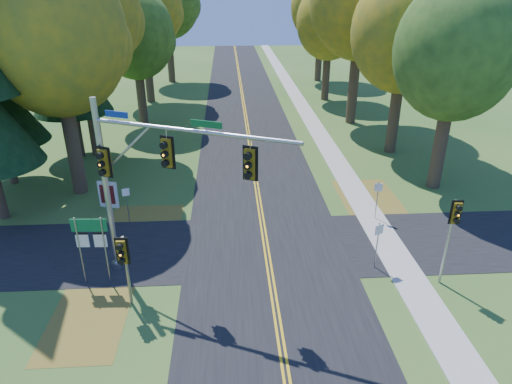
{
  "coord_description": "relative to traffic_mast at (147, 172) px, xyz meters",
  "views": [
    {
      "loc": [
        -1.75,
        -17.67,
        12.21
      ],
      "look_at": [
        -0.52,
        1.66,
        3.2
      ],
      "focal_mm": 32.0,
      "sensor_mm": 36.0,
      "label": 1
    }
  ],
  "objects": [
    {
      "name": "ground",
      "position": [
        5.08,
        0.36,
        -5.16
      ],
      "size": [
        160.0,
        160.0,
        0.0
      ],
      "primitive_type": "plane",
      "color": "#2E561E",
      "rests_on": "ground"
    },
    {
      "name": "road_main",
      "position": [
        5.08,
        0.36,
        -5.15
      ],
      "size": [
        8.0,
        160.0,
        0.02
      ],
      "primitive_type": "cube",
      "color": "black",
      "rests_on": "ground"
    },
    {
      "name": "road_cross",
      "position": [
        5.08,
        2.36,
        -5.16
      ],
      "size": [
        60.0,
        6.0,
        0.02
      ],
      "primitive_type": "cube",
      "color": "black",
      "rests_on": "ground"
    },
    {
      "name": "centerline_left",
      "position": [
        4.98,
        0.36,
        -5.14
      ],
      "size": [
        0.1,
        160.0,
        0.01
      ],
      "primitive_type": "cube",
      "color": "gold",
      "rests_on": "road_main"
    },
    {
      "name": "centerline_right",
      "position": [
        5.18,
        0.36,
        -5.14
      ],
      "size": [
        0.1,
        160.0,
        0.01
      ],
      "primitive_type": "cube",
      "color": "gold",
      "rests_on": "road_main"
    },
    {
      "name": "sidewalk_east",
      "position": [
        11.28,
        0.36,
        -5.13
      ],
      "size": [
        1.6,
        160.0,
        0.06
      ],
      "primitive_type": "cube",
      "color": "#9E998E",
      "rests_on": "ground"
    },
    {
      "name": "leaf_patch_w_near",
      "position": [
        -1.42,
        4.36,
        -5.16
      ],
      "size": [
        4.0,
        6.0,
        0.0
      ],
      "primitive_type": "cube",
      "color": "brown",
      "rests_on": "ground"
    },
    {
      "name": "leaf_patch_e",
      "position": [
        11.88,
        6.36,
        -5.16
      ],
      "size": [
        3.5,
        8.0,
        0.0
      ],
      "primitive_type": "cube",
      "color": "brown",
      "rests_on": "ground"
    },
    {
      "name": "leaf_patch_w_far",
      "position": [
        -2.42,
        -2.64,
        -5.16
      ],
      "size": [
        3.0,
        5.0,
        0.0
      ],
      "primitive_type": "cube",
      "color": "brown",
      "rests_on": "ground"
    },
    {
      "name": "tree_w_a",
      "position": [
        -6.04,
        9.75,
        4.32
      ],
      "size": [
        8.0,
        8.0,
        14.15
      ],
      "color": "#38281C",
      "rests_on": "ground"
    },
    {
      "name": "tree_e_a",
      "position": [
        16.65,
        9.14,
        3.37
      ],
      "size": [
        7.2,
        7.2,
        12.73
      ],
      "color": "#38281C",
      "rests_on": "ground"
    },
    {
      "name": "tree_w_b",
      "position": [
        -6.64,
        16.65,
        5.2
      ],
      "size": [
        8.6,
        8.6,
        15.38
      ],
      "color": "#38281C",
      "rests_on": "ground"
    },
    {
      "name": "tree_e_b",
      "position": [
        16.05,
        15.94,
        3.73
      ],
      "size": [
        7.6,
        7.6,
        13.33
      ],
      "color": "#38281C",
      "rests_on": "ground"
    },
    {
      "name": "tree_w_c",
      "position": [
        -4.45,
        24.83,
        2.78
      ],
      "size": [
        6.8,
        6.8,
        11.91
      ],
      "color": "#38281C",
      "rests_on": "ground"
    },
    {
      "name": "tree_e_c",
      "position": [
        14.96,
        24.05,
        5.5
      ],
      "size": [
        8.8,
        8.8,
        15.79
      ],
      "color": "#38281C",
      "rests_on": "ground"
    },
    {
      "name": "tree_w_d",
      "position": [
        -5.04,
        33.55,
        4.61
      ],
      "size": [
        8.2,
        8.2,
        14.56
      ],
      "color": "#38281C",
      "rests_on": "ground"
    },
    {
      "name": "tree_e_d",
      "position": [
        14.35,
        33.24,
        3.07
      ],
      "size": [
        7.0,
        7.0,
        12.32
      ],
      "color": "#38281C",
      "rests_on": "ground"
    },
    {
      "name": "tree_e_e",
      "position": [
        15.56,
        43.94,
        4.03
      ],
      "size": [
        7.8,
        7.8,
        13.74
      ],
      "color": "#38281C",
      "rests_on": "ground"
    },
    {
      "name": "pine_c",
      "position": [
        -7.92,
        16.36,
        4.53
      ],
      "size": [
        5.6,
        5.6,
        20.56
      ],
      "color": "#38281C",
      "rests_on": "ground"
    },
    {
      "name": "traffic_mast",
      "position": [
        0.0,
        0.0,
        0.0
      ],
      "size": [
        8.17,
        3.78,
        8.03
      ],
      "rotation": [
        0.0,
        0.0,
        -0.41
      ],
      "color": "#9A9CA3",
      "rests_on": "ground"
    },
    {
      "name": "east_signal_pole",
      "position": [
        12.53,
        -1.32,
        -2.0
      ],
      "size": [
        0.48,
        0.56,
        4.17
      ],
      "rotation": [
        0.0,
        0.0,
        -0.07
      ],
      "color": "#979BA0",
      "rests_on": "ground"
    },
    {
      "name": "ped_signal_pole",
      "position": [
        -0.87,
        -2.0,
        -2.7
      ],
      "size": [
        0.52,
        0.6,
        3.31
      ],
      "rotation": [
        0.0,
        0.0,
        -0.07
      ],
      "color": "gray",
      "rests_on": "ground"
    },
    {
      "name": "route_sign_cluster",
      "position": [
        -2.62,
        -0.16,
        -2.87
      ],
      "size": [
        1.52,
        0.15,
        3.26
      ],
      "rotation": [
        0.0,
        0.0,
        -0.05
      ],
      "color": "gray",
      "rests_on": "ground"
    },
    {
      "name": "info_kiosk",
      "position": [
        -3.8,
        7.36,
        -4.36
      ],
      "size": [
        1.16,
        0.46,
        1.61
      ],
      "rotation": [
        0.0,
        0.0,
        -0.27
      ],
      "color": "silver",
      "rests_on": "ground"
    },
    {
      "name": "reg_sign_e_north",
      "position": [
        11.46,
        4.9,
        -3.61
      ],
      "size": [
        0.43,
        0.13,
        2.27
      ],
      "rotation": [
        0.0,
        0.0,
        -0.24
      ],
      "color": "gray",
      "rests_on": "ground"
    },
    {
      "name": "reg_sign_e_south",
      "position": [
        10.0,
        0.19,
        -3.56
      ],
      "size": [
        0.43,
        0.2,
        2.35
      ],
      "rotation": [
        0.0,
        0.0,
        0.4
      ],
      "color": "gray",
      "rests_on": "ground"
    },
    {
      "name": "reg_sign_w",
      "position": [
        -2.3,
        5.47,
        -3.74
      ],
      "size": [
        0.38,
        0.17,
        2.08
      ],
      "rotation": [
        0.0,
        0.0,
        0.36
      ],
      "color": "gray",
      "rests_on": "ground"
    }
  ]
}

